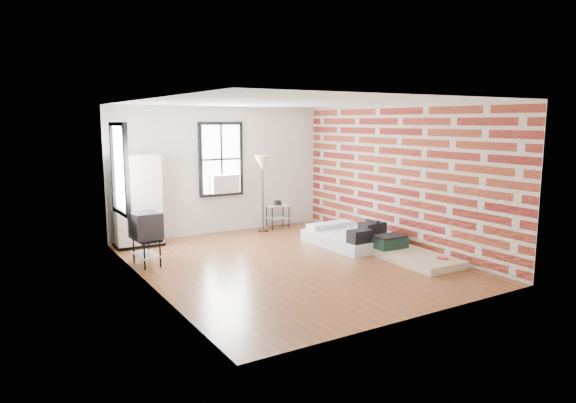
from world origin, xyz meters
TOP-DOWN VIEW (x-y plane):
  - ground at (0.00, 0.00)m, footprint 6.00×6.00m
  - room_shell at (0.23, 0.36)m, footprint 5.02×6.02m
  - mattress_main at (1.75, 0.50)m, footprint 1.34×1.79m
  - mattress_bare at (1.93, -0.92)m, footprint 0.93×1.70m
  - wardrobe at (-1.97, 2.65)m, footprint 0.94×0.55m
  - side_table at (1.30, 2.72)m, footprint 0.52×0.44m
  - floor_lamp at (0.84, 2.58)m, footprint 0.37×0.37m
  - tv_stand at (-2.21, 1.20)m, footprint 0.50×0.68m

SIDE VIEW (x-z plane):
  - ground at x=0.00m, z-range 0.00..0.00m
  - mattress_bare at x=1.93m, z-range -0.07..0.29m
  - mattress_main at x=1.75m, z-range -0.13..0.44m
  - side_table at x=1.30m, z-range 0.11..0.76m
  - tv_stand at x=-2.21m, z-range 0.20..1.13m
  - wardrobe at x=-1.97m, z-range 0.00..1.84m
  - floor_lamp at x=0.84m, z-range 0.62..2.34m
  - room_shell at x=0.23m, z-range 0.33..3.14m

